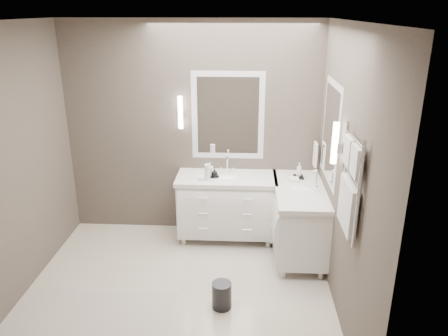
# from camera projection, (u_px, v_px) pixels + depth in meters

# --- Properties ---
(floor) EXTENTS (3.20, 3.00, 0.01)m
(floor) POSITION_uv_depth(u_px,v_px,m) (178.00, 294.00, 4.55)
(floor) COLOR beige
(floor) RESTS_ON ground
(ceiling) EXTENTS (3.20, 3.00, 0.01)m
(ceiling) POSITION_uv_depth(u_px,v_px,m) (166.00, 20.00, 3.62)
(ceiling) COLOR white
(ceiling) RESTS_ON wall_back
(wall_back) EXTENTS (3.20, 0.01, 2.70)m
(wall_back) POSITION_uv_depth(u_px,v_px,m) (192.00, 131.00, 5.50)
(wall_back) COLOR #4E463F
(wall_back) RESTS_ON floor
(wall_front) EXTENTS (3.20, 0.01, 2.70)m
(wall_front) POSITION_uv_depth(u_px,v_px,m) (132.00, 260.00, 2.68)
(wall_front) COLOR #4E463F
(wall_front) RESTS_ON floor
(wall_left) EXTENTS (0.01, 3.00, 2.70)m
(wall_left) POSITION_uv_depth(u_px,v_px,m) (6.00, 170.00, 4.17)
(wall_left) COLOR #4E463F
(wall_left) RESTS_ON floor
(wall_right) EXTENTS (0.01, 3.00, 2.70)m
(wall_right) POSITION_uv_depth(u_px,v_px,m) (346.00, 176.00, 4.00)
(wall_right) COLOR #4E463F
(wall_right) RESTS_ON floor
(vanity_back) EXTENTS (1.24, 0.59, 0.97)m
(vanity_back) POSITION_uv_depth(u_px,v_px,m) (227.00, 203.00, 5.51)
(vanity_back) COLOR white
(vanity_back) RESTS_ON floor
(vanity_right) EXTENTS (0.59, 1.24, 0.97)m
(vanity_right) POSITION_uv_depth(u_px,v_px,m) (299.00, 216.00, 5.16)
(vanity_right) COLOR white
(vanity_right) RESTS_ON floor
(mirror_back) EXTENTS (0.90, 0.02, 1.10)m
(mirror_back) POSITION_uv_depth(u_px,v_px,m) (228.00, 116.00, 5.39)
(mirror_back) COLOR white
(mirror_back) RESTS_ON wall_back
(mirror_right) EXTENTS (0.02, 0.90, 1.10)m
(mirror_right) POSITION_uv_depth(u_px,v_px,m) (331.00, 132.00, 4.69)
(mirror_right) COLOR white
(mirror_right) RESTS_ON wall_right
(sconce_back) EXTENTS (0.06, 0.06, 0.40)m
(sconce_back) POSITION_uv_depth(u_px,v_px,m) (180.00, 113.00, 5.35)
(sconce_back) COLOR white
(sconce_back) RESTS_ON wall_back
(sconce_right) EXTENTS (0.06, 0.06, 0.40)m
(sconce_right) POSITION_uv_depth(u_px,v_px,m) (335.00, 144.00, 4.13)
(sconce_right) COLOR white
(sconce_right) RESTS_ON wall_right
(towel_bar_corner) EXTENTS (0.03, 0.22, 0.30)m
(towel_bar_corner) POSITION_uv_depth(u_px,v_px,m) (315.00, 154.00, 5.36)
(towel_bar_corner) COLOR white
(towel_bar_corner) RESTS_ON wall_right
(towel_ladder) EXTENTS (0.06, 0.58, 0.90)m
(towel_ladder) POSITION_uv_depth(u_px,v_px,m) (350.00, 189.00, 3.62)
(towel_ladder) COLOR white
(towel_ladder) RESTS_ON wall_right
(waste_bin) EXTENTS (0.23, 0.23, 0.27)m
(waste_bin) POSITION_uv_depth(u_px,v_px,m) (222.00, 295.00, 4.30)
(waste_bin) COLOR black
(waste_bin) RESTS_ON floor
(amenity_tray_back) EXTENTS (0.17, 0.15, 0.02)m
(amenity_tray_back) POSITION_uv_depth(u_px,v_px,m) (212.00, 176.00, 5.37)
(amenity_tray_back) COLOR black
(amenity_tray_back) RESTS_ON vanity_back
(amenity_tray_right) EXTENTS (0.12, 0.15, 0.02)m
(amenity_tray_right) POSITION_uv_depth(u_px,v_px,m) (299.00, 177.00, 5.34)
(amenity_tray_right) COLOR black
(amenity_tray_right) RESTS_ON vanity_right
(water_bottle) EXTENTS (0.09, 0.09, 0.20)m
(water_bottle) POSITION_uv_depth(u_px,v_px,m) (207.00, 172.00, 5.22)
(water_bottle) COLOR silver
(water_bottle) RESTS_ON vanity_back
(soap_bottle_a) EXTENTS (0.08, 0.08, 0.15)m
(soap_bottle_a) POSITION_uv_depth(u_px,v_px,m) (210.00, 169.00, 5.36)
(soap_bottle_a) COLOR white
(soap_bottle_a) RESTS_ON amenity_tray_back
(soap_bottle_b) EXTENTS (0.09, 0.09, 0.09)m
(soap_bottle_b) POSITION_uv_depth(u_px,v_px,m) (214.00, 172.00, 5.32)
(soap_bottle_b) COLOR black
(soap_bottle_b) RESTS_ON amenity_tray_back
(soap_bottle_c) EXTENTS (0.08, 0.08, 0.17)m
(soap_bottle_c) POSITION_uv_depth(u_px,v_px,m) (299.00, 170.00, 5.31)
(soap_bottle_c) COLOR white
(soap_bottle_c) RESTS_ON amenity_tray_right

